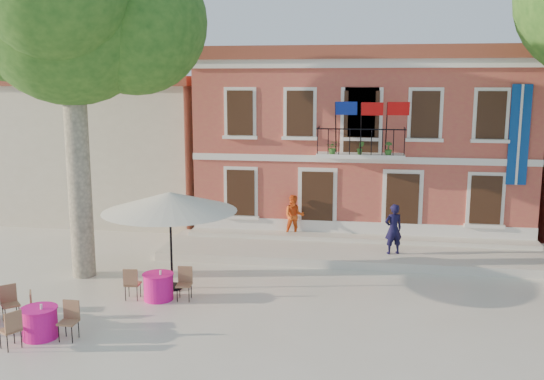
{
  "coord_description": "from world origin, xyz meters",
  "views": [
    {
      "loc": [
        2.29,
        -16.82,
        6.22
      ],
      "look_at": [
        -0.97,
        3.5,
        2.49
      ],
      "focal_mm": 40.0,
      "sensor_mm": 36.0,
      "label": 1
    }
  ],
  "objects_px": {
    "pedestrian_orange": "(294,216)",
    "cafe_table_3": "(158,285)",
    "cafe_table_1": "(40,321)",
    "patio_umbrella": "(170,202)",
    "plane_tree_west": "(70,14)",
    "pedestrian_navy": "(393,229)"
  },
  "relations": [
    {
      "from": "plane_tree_west",
      "to": "cafe_table_3",
      "type": "xyz_separation_m",
      "value": [
        3.12,
        -1.72,
        -7.76
      ]
    },
    {
      "from": "cafe_table_1",
      "to": "cafe_table_3",
      "type": "relative_size",
      "value": 0.96
    },
    {
      "from": "plane_tree_west",
      "to": "cafe_table_3",
      "type": "height_order",
      "value": "plane_tree_west"
    },
    {
      "from": "plane_tree_west",
      "to": "pedestrian_navy",
      "type": "relative_size",
      "value": 6.33
    },
    {
      "from": "patio_umbrella",
      "to": "pedestrian_orange",
      "type": "bearing_deg",
      "value": 61.49
    },
    {
      "from": "plane_tree_west",
      "to": "patio_umbrella",
      "type": "bearing_deg",
      "value": -12.89
    },
    {
      "from": "pedestrian_orange",
      "to": "cafe_table_1",
      "type": "relative_size",
      "value": 0.87
    },
    {
      "from": "patio_umbrella",
      "to": "plane_tree_west",
      "type": "bearing_deg",
      "value": 167.11
    },
    {
      "from": "pedestrian_orange",
      "to": "cafe_table_3",
      "type": "distance_m",
      "value": 7.31
    },
    {
      "from": "pedestrian_navy",
      "to": "cafe_table_3",
      "type": "distance_m",
      "value": 8.35
    },
    {
      "from": "pedestrian_navy",
      "to": "cafe_table_1",
      "type": "height_order",
      "value": "pedestrian_navy"
    },
    {
      "from": "patio_umbrella",
      "to": "cafe_table_3",
      "type": "relative_size",
      "value": 2.05
    },
    {
      "from": "cafe_table_1",
      "to": "patio_umbrella",
      "type": "bearing_deg",
      "value": 62.81
    },
    {
      "from": "plane_tree_west",
      "to": "cafe_table_1",
      "type": "relative_size",
      "value": 5.93
    },
    {
      "from": "pedestrian_navy",
      "to": "cafe_table_3",
      "type": "height_order",
      "value": "pedestrian_navy"
    },
    {
      "from": "pedestrian_orange",
      "to": "cafe_table_3",
      "type": "height_order",
      "value": "pedestrian_orange"
    },
    {
      "from": "patio_umbrella",
      "to": "pedestrian_navy",
      "type": "distance_m",
      "value": 7.86
    },
    {
      "from": "plane_tree_west",
      "to": "patio_umbrella",
      "type": "distance_m",
      "value": 6.41
    },
    {
      "from": "pedestrian_navy",
      "to": "cafe_table_1",
      "type": "relative_size",
      "value": 0.94
    },
    {
      "from": "cafe_table_1",
      "to": "cafe_table_3",
      "type": "height_order",
      "value": "same"
    },
    {
      "from": "pedestrian_orange",
      "to": "cafe_table_3",
      "type": "relative_size",
      "value": 0.83
    },
    {
      "from": "plane_tree_west",
      "to": "pedestrian_navy",
      "type": "height_order",
      "value": "plane_tree_west"
    }
  ]
}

